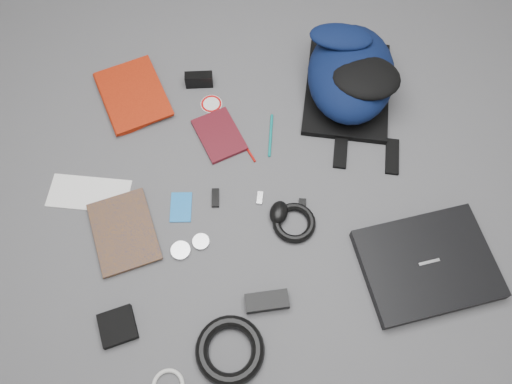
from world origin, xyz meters
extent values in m
plane|color=#4F4F51|center=(0.00, 0.00, 0.00)|extent=(4.00, 4.00, 0.00)
cube|color=black|center=(0.43, -0.30, 0.02)|extent=(0.38, 0.30, 0.04)
imported|color=#961B08|center=(-0.44, 0.40, 0.01)|extent=(0.26, 0.31, 0.03)
imported|color=#A3600B|center=(-0.48, -0.07, 0.01)|extent=(0.21, 0.26, 0.02)
cube|color=white|center=(-0.50, 0.09, 0.00)|extent=(0.26, 0.17, 0.00)
cube|color=#440D14|center=(-0.08, 0.22, 0.01)|extent=(0.17, 0.20, 0.01)
cube|color=black|center=(-0.12, 0.44, 0.03)|extent=(0.09, 0.04, 0.05)
cylinder|color=white|center=(-0.09, 0.35, 0.00)|extent=(0.08, 0.08, 0.00)
cylinder|color=#0D7D79|center=(0.08, 0.20, 0.00)|extent=(0.04, 0.15, 0.01)
cylinder|color=#AF120D|center=(-0.01, 0.18, 0.00)|extent=(0.05, 0.13, 0.01)
cube|color=blue|center=(-0.23, 0.00, 0.00)|extent=(0.08, 0.10, 0.00)
cube|color=black|center=(-0.12, 0.01, 0.01)|extent=(0.03, 0.06, 0.01)
cube|color=#BEBDC0|center=(0.01, -0.01, 0.00)|extent=(0.03, 0.04, 0.01)
cube|color=black|center=(0.13, -0.06, 0.01)|extent=(0.03, 0.04, 0.01)
ellipsoid|color=black|center=(0.05, -0.08, 0.02)|extent=(0.08, 0.09, 0.04)
cylinder|color=silver|center=(-0.18, -0.12, 0.01)|extent=(0.06, 0.06, 0.01)
cylinder|color=silver|center=(-0.24, -0.14, 0.01)|extent=(0.06, 0.06, 0.01)
torus|color=black|center=(0.09, -0.11, 0.01)|extent=(0.16, 0.16, 0.02)
cube|color=black|center=(-0.02, -0.33, 0.01)|extent=(0.12, 0.05, 0.03)
torus|color=black|center=(-0.14, -0.44, 0.02)|extent=(0.22, 0.22, 0.04)
cube|color=black|center=(-0.43, -0.33, 0.01)|extent=(0.11, 0.11, 0.02)
torus|color=black|center=(-0.43, -0.32, 0.01)|extent=(0.08, 0.08, 0.01)
camera|label=1|loc=(-0.11, -0.64, 1.35)|focal=35.00mm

